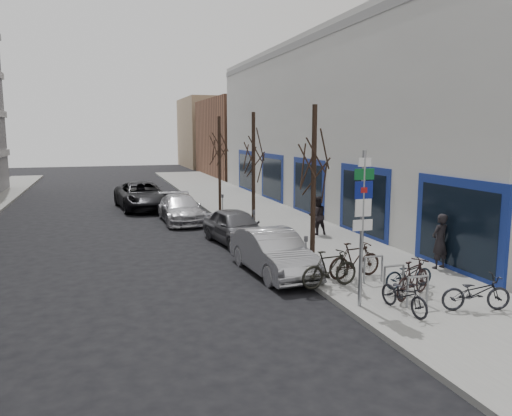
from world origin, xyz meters
TOP-DOWN VIEW (x-y plane):
  - ground at (0.00, 0.00)m, footprint 120.00×120.00m
  - sidewalk_east at (4.50, 10.00)m, footprint 5.00×70.00m
  - commercial_building at (17.00, 16.00)m, footprint 20.00×32.00m
  - brick_building_far at (13.00, 40.00)m, footprint 12.00×14.00m
  - tan_building_far at (13.50, 55.00)m, footprint 13.00×12.00m
  - highway_sign_pole at (2.40, -0.01)m, footprint 0.55×0.10m
  - bike_rack at (3.80, 0.60)m, footprint 0.66×2.26m
  - tree_near at (2.60, 3.50)m, footprint 1.80×1.80m
  - tree_mid at (2.60, 10.00)m, footprint 1.80×1.80m
  - tree_far at (2.60, 16.50)m, footprint 1.80×1.80m
  - meter_front at (2.15, 3.00)m, footprint 0.10×0.08m
  - meter_mid at (2.15, 8.50)m, footprint 0.10×0.08m
  - meter_back at (2.15, 14.00)m, footprint 0.10×0.08m
  - bike_near_left at (3.24, -0.73)m, footprint 0.72×1.75m
  - bike_near_right at (4.12, 0.17)m, footprint 1.83×1.31m
  - bike_mid_curb at (4.52, 0.94)m, footprint 1.64×0.60m
  - bike_mid_inner at (2.33, 1.64)m, footprint 1.94×0.79m
  - bike_far_curb at (5.05, -1.18)m, footprint 1.86×0.97m
  - bike_far_inner at (3.50, 2.29)m, footprint 1.98×0.84m
  - parked_car_front at (1.40, 3.95)m, footprint 1.89×4.53m
  - parked_car_mid at (1.40, 8.64)m, footprint 2.29×4.47m
  - parked_car_back at (0.02, 14.40)m, footprint 2.03×4.83m
  - lane_car at (-1.50, 19.58)m, footprint 3.30×6.15m
  - pedestrian_near at (6.71, 2.43)m, footprint 0.76×0.60m
  - pedestrian_far at (5.15, 8.72)m, footprint 0.66×0.47m

SIDE VIEW (x-z plane):
  - ground at x=0.00m, z-range 0.00..0.00m
  - sidewalk_east at x=4.50m, z-range 0.00..0.15m
  - bike_mid_curb at x=4.52m, z-range 0.15..1.13m
  - bike_rack at x=3.80m, z-range 0.24..1.07m
  - bike_near_left at x=3.24m, z-range 0.15..1.19m
  - bike_near_right at x=4.12m, z-range 0.15..1.23m
  - bike_far_curb at x=5.05m, z-range 0.15..1.24m
  - parked_car_back at x=0.02m, z-range 0.00..1.39m
  - bike_mid_inner at x=2.33m, z-range 0.15..1.29m
  - parked_car_mid at x=1.40m, z-range 0.00..1.46m
  - parked_car_front at x=1.40m, z-range 0.00..1.46m
  - bike_far_inner at x=3.50m, z-range 0.15..1.31m
  - lane_car at x=-1.50m, z-range 0.00..1.64m
  - meter_front at x=2.15m, z-range 0.28..1.55m
  - meter_mid at x=2.15m, z-range 0.28..1.55m
  - meter_back at x=2.15m, z-range 0.28..1.55m
  - pedestrian_far at x=5.15m, z-range 0.15..1.87m
  - pedestrian_near at x=6.71m, z-range 0.15..1.99m
  - highway_sign_pole at x=2.40m, z-range 0.36..4.56m
  - brick_building_far at x=13.00m, z-range 0.00..8.00m
  - tree_near at x=2.60m, z-range 1.35..6.85m
  - tree_mid at x=2.60m, z-range 1.35..6.85m
  - tree_far at x=2.60m, z-range 1.35..6.85m
  - tan_building_far at x=13.50m, z-range 0.00..9.00m
  - commercial_building at x=17.00m, z-range 0.00..10.00m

